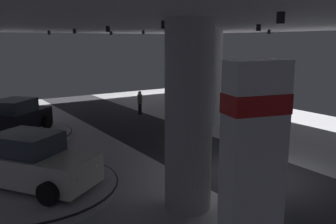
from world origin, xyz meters
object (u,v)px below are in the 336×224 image
column_right (210,77)px  display_platform_far_left (14,136)px  display_platform_far_right (222,108)px  visitor_walking_near (175,126)px  visitor_walking_far (140,101)px  display_car_mid_left (31,162)px  display_car_far_left (13,119)px  column_left (189,117)px  display_platform_mid_left (34,188)px  pickup_truck_far_right (218,93)px  brand_sign_pylon (252,181)px

column_right → display_platform_far_left: (-10.58, 2.49, -2.59)m
display_platform_far_left → display_platform_far_right: display_platform_far_right is taller
visitor_walking_near → visitor_walking_far: 7.21m
display_car_mid_left → display_car_far_left: bearing=84.3°
column_left → display_platform_mid_left: bearing=136.3°
display_platform_far_right → column_left: bearing=-135.6°
column_right → visitor_walking_far: bearing=119.2°
display_car_mid_left → visitor_walking_far: bearing=45.3°
display_car_far_left → visitor_walking_near: (6.25, -5.18, -0.15)m
display_platform_mid_left → display_car_mid_left: (-0.02, 0.03, 0.90)m
display_car_far_left → pickup_truck_far_right: size_ratio=0.76×
pickup_truck_far_right → display_platform_far_right: bearing=-70.5°
brand_sign_pylon → pickup_truck_far_right: brand_sign_pylon is taller
display_car_mid_left → display_platform_mid_left: bearing=-55.0°
display_car_mid_left → pickup_truck_far_right: bearing=27.1°
brand_sign_pylon → pickup_truck_far_right: (11.87, 14.48, -1.09)m
display_platform_far_left → visitor_walking_far: size_ratio=3.56×
column_right → display_car_mid_left: size_ratio=1.23×
display_platform_mid_left → visitor_walking_near: visitor_walking_near is taller
display_car_mid_left → visitor_walking_near: bearing=16.2°
column_right → display_platform_far_right: bearing=36.6°
display_car_far_left → display_platform_far_right: bearing=-0.8°
column_right → pickup_truck_far_right: column_right is taller
column_left → visitor_walking_far: size_ratio=3.46×
brand_sign_pylon → display_car_mid_left: size_ratio=1.02×
brand_sign_pylon → display_platform_far_right: (11.98, 14.17, -2.17)m
column_right → column_left: (-7.62, -8.20, 0.00)m
column_right → display_platform_mid_left: size_ratio=1.01×
column_right → display_platform_mid_left: column_right is taller
brand_sign_pylon → display_car_far_left: size_ratio=1.06×
visitor_walking_near → visitor_walking_far: (1.92, 6.95, 0.00)m
display_car_far_left → visitor_walking_far: size_ratio=2.71×
display_car_mid_left → column_left: bearing=-43.8°
display_platform_far_right → pickup_truck_far_right: (-0.11, 0.30, 1.08)m
display_car_far_left → column_right: bearing=-13.4°
brand_sign_pylon → display_car_mid_left: brand_sign_pylon is taller
pickup_truck_far_right → visitor_walking_far: 5.66m
display_platform_far_right → visitor_walking_far: size_ratio=3.57×
column_right → column_left: size_ratio=1.00×
column_left → display_platform_mid_left: (-3.64, 3.48, -2.58)m
brand_sign_pylon → display_platform_far_left: size_ratio=0.81×
display_platform_far_left → display_platform_far_right: bearing=-0.7°
display_platform_far_left → visitor_walking_far: 8.42m
column_left → brand_sign_pylon: size_ratio=1.20×
display_platform_mid_left → display_platform_far_left: display_platform_mid_left is taller
display_car_mid_left → display_car_far_left: size_ratio=1.04×
display_platform_far_right → pickup_truck_far_right: size_ratio=1.00×
brand_sign_pylon → visitor_walking_near: 10.36m
display_platform_mid_left → pickup_truck_far_right: bearing=27.2°
column_left → display_car_mid_left: (-3.66, 3.51, -1.69)m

